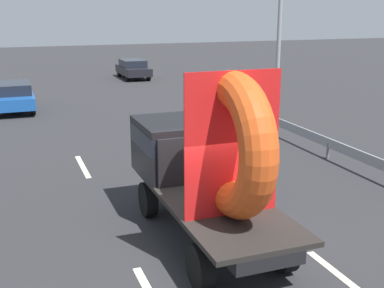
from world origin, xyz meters
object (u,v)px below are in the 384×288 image
object	(u,v)px
flatbed_truck	(202,158)
distant_sedan	(13,96)
oncoming_car	(133,68)
traffic_light	(280,24)

from	to	relation	value
flatbed_truck	distant_sedan	bearing A→B (deg)	102.39
flatbed_truck	oncoming_car	size ratio (longest dim) A/B	1.36
distant_sedan	oncoming_car	size ratio (longest dim) A/B	1.05
flatbed_truck	traffic_light	xyz separation A→B (m)	(6.02, 7.33, 2.54)
distant_sedan	oncoming_car	bearing A→B (deg)	48.29
distant_sedan	traffic_light	world-z (taller)	traffic_light
distant_sedan	traffic_light	distance (m)	13.46
flatbed_truck	distant_sedan	distance (m)	16.52
traffic_light	oncoming_car	size ratio (longest dim) A/B	1.66
traffic_light	distant_sedan	bearing A→B (deg)	137.46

